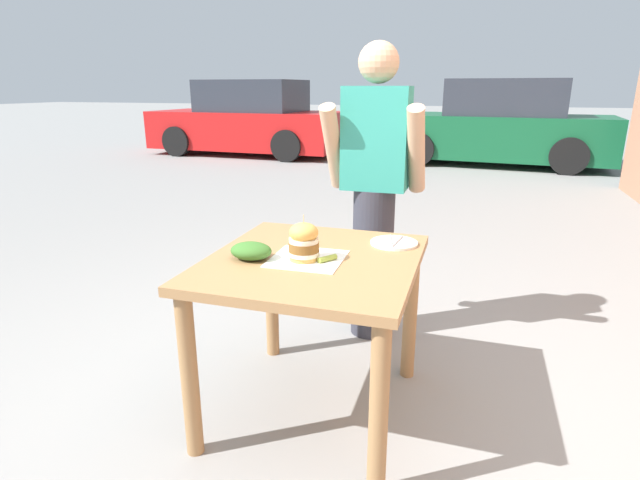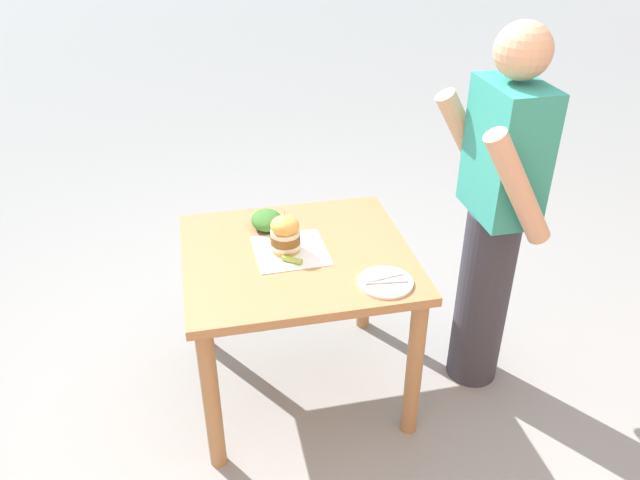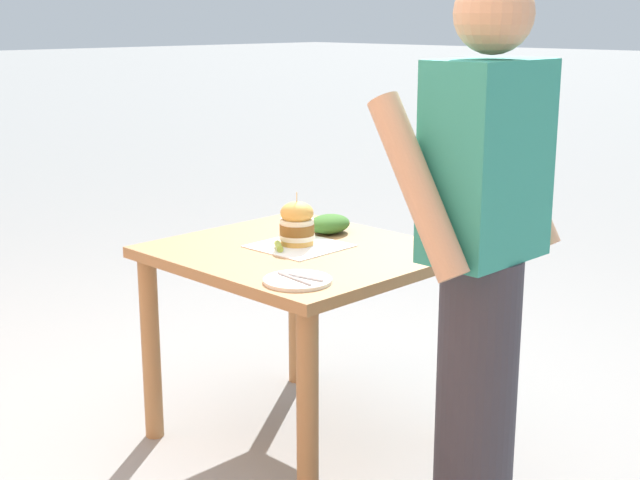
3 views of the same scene
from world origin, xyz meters
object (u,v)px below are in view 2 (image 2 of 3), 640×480
pickle_spear (292,260)px  side_plate_with_forks (385,282)px  side_salad (267,220)px  diner_across_table (495,216)px  patio_table (298,278)px  sandwich (285,234)px

pickle_spear → side_plate_with_forks: bearing=55.9°
side_salad → diner_across_table: (0.34, 0.94, 0.09)m
side_salad → diner_across_table: diner_across_table is taller
side_plate_with_forks → diner_across_table: size_ratio=0.13×
side_salad → side_plate_with_forks: bearing=35.6°
patio_table → side_salad: (-0.25, -0.09, 0.17)m
pickle_spear → side_plate_with_forks: 0.40m
side_plate_with_forks → diner_across_table: (-0.21, 0.55, 0.12)m
sandwich → patio_table: bearing=60.0°
patio_table → pickle_spear: (0.07, -0.04, 0.15)m
sandwich → diner_across_table: size_ratio=0.12×
sandwich → pickle_spear: size_ratio=2.22×
pickle_spear → diner_across_table: (0.02, 0.88, 0.11)m
pickle_spear → side_salad: (-0.32, -0.06, 0.02)m
pickle_spear → side_plate_with_forks: pickle_spear is taller
sandwich → diner_across_table: diner_across_table is taller
side_plate_with_forks → side_salad: 0.67m
sandwich → diner_across_table: bearing=82.4°
sandwich → side_plate_with_forks: bearing=46.4°
sandwich → side_plate_with_forks: (0.33, 0.34, -0.08)m
pickle_spear → side_plate_with_forks: size_ratio=0.40×
sandwich → side_salad: bearing=-167.5°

